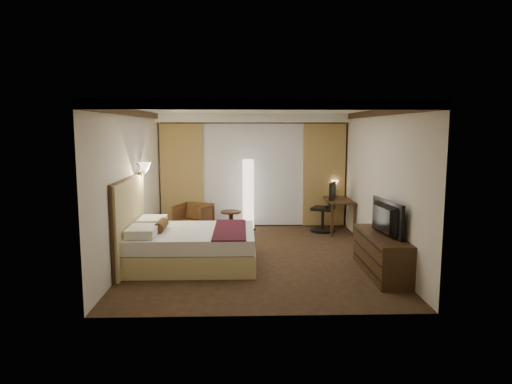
{
  "coord_description": "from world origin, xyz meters",
  "views": [
    {
      "loc": [
        -0.25,
        -8.26,
        2.36
      ],
      "look_at": [
        0.0,
        0.4,
        1.15
      ],
      "focal_mm": 32.0,
      "sensor_mm": 36.0,
      "label": 1
    }
  ],
  "objects_px": {
    "bed": "(193,247)",
    "dresser": "(381,254)",
    "floor_lamp": "(248,195)",
    "desk": "(338,215)",
    "television": "(381,216)",
    "office_chair": "(323,207)",
    "side_table": "(231,222)",
    "armchair": "(193,217)"
  },
  "relations": [
    {
      "from": "television",
      "to": "floor_lamp",
      "type": "bearing_deg",
      "value": 24.9
    },
    {
      "from": "floor_lamp",
      "to": "desk",
      "type": "distance_m",
      "value": 2.13
    },
    {
      "from": "armchair",
      "to": "desk",
      "type": "height_order",
      "value": "desk"
    },
    {
      "from": "bed",
      "to": "dresser",
      "type": "height_order",
      "value": "dresser"
    },
    {
      "from": "office_chair",
      "to": "television",
      "type": "relative_size",
      "value": 1.08
    },
    {
      "from": "bed",
      "to": "floor_lamp",
      "type": "relative_size",
      "value": 1.29
    },
    {
      "from": "armchair",
      "to": "television",
      "type": "distance_m",
      "value": 4.58
    },
    {
      "from": "dresser",
      "to": "television",
      "type": "relative_size",
      "value": 1.58
    },
    {
      "from": "armchair",
      "to": "floor_lamp",
      "type": "distance_m",
      "value": 1.37
    },
    {
      "from": "desk",
      "to": "dresser",
      "type": "bearing_deg",
      "value": -89.1
    },
    {
      "from": "bed",
      "to": "desk",
      "type": "xyz_separation_m",
      "value": [
        3.07,
        2.56,
        0.06
      ]
    },
    {
      "from": "side_table",
      "to": "desk",
      "type": "height_order",
      "value": "desk"
    },
    {
      "from": "dresser",
      "to": "television",
      "type": "xyz_separation_m",
      "value": [
        -0.03,
        0.0,
        0.64
      ]
    },
    {
      "from": "armchair",
      "to": "side_table",
      "type": "height_order",
      "value": "armchair"
    },
    {
      "from": "floor_lamp",
      "to": "bed",
      "type": "bearing_deg",
      "value": -109.79
    },
    {
      "from": "bed",
      "to": "side_table",
      "type": "relative_size",
      "value": 4.2
    },
    {
      "from": "armchair",
      "to": "office_chair",
      "type": "xyz_separation_m",
      "value": [
        2.96,
        0.05,
        0.21
      ]
    },
    {
      "from": "side_table",
      "to": "desk",
      "type": "xyz_separation_m",
      "value": [
        2.47,
        0.17,
        0.12
      ]
    },
    {
      "from": "armchair",
      "to": "floor_lamp",
      "type": "bearing_deg",
      "value": 35.03
    },
    {
      "from": "television",
      "to": "office_chair",
      "type": "bearing_deg",
      "value": 0.05
    },
    {
      "from": "bed",
      "to": "side_table",
      "type": "distance_m",
      "value": 2.46
    },
    {
      "from": "office_chair",
      "to": "television",
      "type": "height_order",
      "value": "office_chair"
    },
    {
      "from": "side_table",
      "to": "desk",
      "type": "distance_m",
      "value": 2.48
    },
    {
      "from": "bed",
      "to": "desk",
      "type": "distance_m",
      "value": 4.0
    },
    {
      "from": "office_chair",
      "to": "dresser",
      "type": "xyz_separation_m",
      "value": [
        0.41,
        -3.12,
        -0.25
      ]
    },
    {
      "from": "side_table",
      "to": "dresser",
      "type": "bearing_deg",
      "value": -49.92
    },
    {
      "from": "office_chair",
      "to": "desk",
      "type": "bearing_deg",
      "value": 32.77
    },
    {
      "from": "armchair",
      "to": "floor_lamp",
      "type": "relative_size",
      "value": 0.45
    },
    {
      "from": "floor_lamp",
      "to": "television",
      "type": "xyz_separation_m",
      "value": [
        2.1,
        -3.37,
        0.14
      ]
    },
    {
      "from": "floor_lamp",
      "to": "desk",
      "type": "bearing_deg",
      "value": -5.58
    },
    {
      "from": "office_chair",
      "to": "side_table",
      "type": "bearing_deg",
      "value": -151.75
    },
    {
      "from": "floor_lamp",
      "to": "television",
      "type": "relative_size",
      "value": 1.55
    },
    {
      "from": "floor_lamp",
      "to": "television",
      "type": "distance_m",
      "value": 3.97
    },
    {
      "from": "television",
      "to": "armchair",
      "type": "bearing_deg",
      "value": 40.57
    },
    {
      "from": "floor_lamp",
      "to": "office_chair",
      "type": "xyz_separation_m",
      "value": [
        1.71,
        -0.25,
        -0.25
      ]
    },
    {
      "from": "bed",
      "to": "dresser",
      "type": "bearing_deg",
      "value": -11.03
    },
    {
      "from": "side_table",
      "to": "floor_lamp",
      "type": "relative_size",
      "value": 0.31
    },
    {
      "from": "office_chair",
      "to": "dresser",
      "type": "relative_size",
      "value": 0.68
    },
    {
      "from": "armchair",
      "to": "dresser",
      "type": "relative_size",
      "value": 0.44
    },
    {
      "from": "office_chair",
      "to": "television",
      "type": "xyz_separation_m",
      "value": [
        0.38,
        -3.12,
        0.39
      ]
    },
    {
      "from": "side_table",
      "to": "floor_lamp",
      "type": "bearing_deg",
      "value": 43.33
    },
    {
      "from": "armchair",
      "to": "side_table",
      "type": "distance_m",
      "value": 0.87
    }
  ]
}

